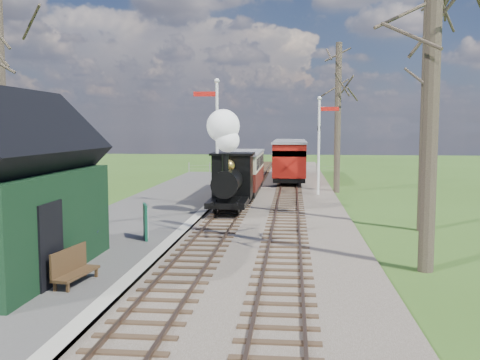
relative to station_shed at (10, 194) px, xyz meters
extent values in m
plane|color=#34561B|center=(4.30, -4.00, -2.27)|extent=(140.00, 140.00, 0.00)
ellipsoid|color=#385B23|center=(-20.70, 56.00, -17.03)|extent=(57.60, 36.00, 16.20)
ellipsoid|color=#385B23|center=(14.30, 61.00, -20.31)|extent=(70.40, 44.00, 19.80)
ellipsoid|color=#385B23|center=(-3.70, 66.00, -18.67)|extent=(64.00, 40.00, 18.00)
cube|color=brown|center=(5.60, 18.00, -2.22)|extent=(8.00, 60.00, 0.10)
cube|color=brown|center=(3.80, 18.00, -2.13)|extent=(0.07, 60.00, 0.12)
cube|color=brown|center=(4.80, 18.00, -2.13)|extent=(0.07, 60.00, 0.12)
cube|color=#38281C|center=(4.30, 18.00, -2.17)|extent=(1.60, 60.00, 0.09)
cube|color=brown|center=(6.40, 18.00, -2.13)|extent=(0.07, 60.00, 0.12)
cube|color=brown|center=(7.40, 18.00, -2.13)|extent=(0.07, 60.00, 0.12)
cube|color=#38281C|center=(6.90, 18.00, -2.17)|extent=(1.60, 60.00, 0.09)
cube|color=#474442|center=(0.80, 10.00, -2.17)|extent=(5.00, 44.00, 0.20)
cube|color=#B2AD9E|center=(3.10, 10.00, -2.16)|extent=(0.40, 44.00, 0.21)
cube|color=black|center=(0.00, 0.00, -0.77)|extent=(3.00, 6.00, 2.60)
cube|color=black|center=(0.00, 0.00, 1.08)|extent=(3.25, 6.30, 3.25)
cube|color=black|center=(1.52, -1.00, -1.07)|extent=(0.06, 1.20, 2.00)
cylinder|color=silver|center=(3.60, 12.00, 0.73)|extent=(0.14, 0.14, 6.00)
sphere|color=silver|center=(3.60, 12.00, 3.83)|extent=(0.24, 0.24, 0.24)
cube|color=#B7140F|center=(3.05, 12.00, 3.23)|extent=(1.10, 0.08, 0.22)
cube|color=black|center=(3.60, 12.00, 2.13)|extent=(0.18, 0.06, 0.30)
cylinder|color=silver|center=(8.60, 18.00, 0.48)|extent=(0.14, 0.14, 5.50)
sphere|color=silver|center=(8.60, 18.00, 3.33)|extent=(0.24, 0.24, 0.24)
cube|color=#B7140F|center=(9.15, 18.00, 2.73)|extent=(1.10, 0.08, 0.22)
cube|color=black|center=(8.60, 18.00, 1.63)|extent=(0.18, 0.06, 0.30)
cylinder|color=#382D23|center=(-3.00, 5.00, 3.23)|extent=(0.41, 0.41, 11.00)
cylinder|color=#382D23|center=(10.80, 2.00, 3.73)|extent=(0.42, 0.42, 12.00)
cylinder|color=#382D23|center=(12.10, 8.00, 2.73)|extent=(0.40, 0.40, 10.00)
cylinder|color=#382D23|center=(9.80, 20.00, 2.23)|extent=(0.39, 0.39, 9.00)
cube|color=slate|center=(4.60, 32.00, -1.52)|extent=(12.60, 0.02, 0.01)
cube|color=slate|center=(4.60, 32.00, -1.82)|extent=(12.60, 0.02, 0.02)
cylinder|color=slate|center=(4.60, 32.00, -1.77)|extent=(0.08, 0.08, 1.00)
cube|color=black|center=(4.30, 11.11, -1.62)|extent=(1.70, 4.01, 0.25)
cylinder|color=black|center=(4.30, 10.51, -0.71)|extent=(1.10, 2.61, 1.10)
cube|color=black|center=(4.30, 12.31, -0.61)|extent=(1.81, 1.60, 2.01)
cylinder|color=black|center=(4.30, 9.51, 0.19)|extent=(0.28, 0.28, 0.80)
sphere|color=gold|center=(4.30, 10.81, -0.01)|extent=(0.52, 0.52, 0.52)
sphere|color=white|center=(4.40, 9.51, 1.14)|extent=(1.00, 1.00, 1.00)
sphere|color=white|center=(4.20, 9.61, 1.74)|extent=(1.40, 1.40, 1.40)
cylinder|color=black|center=(3.80, 9.91, -1.75)|extent=(0.10, 0.64, 0.64)
cylinder|color=black|center=(4.80, 9.91, -1.75)|extent=(0.10, 0.64, 0.64)
cube|color=black|center=(4.30, 17.11, -1.72)|extent=(1.91, 7.02, 0.30)
cube|color=#501812|center=(4.30, 17.11, -1.11)|extent=(2.01, 7.02, 0.90)
cube|color=beige|center=(4.30, 17.11, -0.21)|extent=(2.01, 7.02, 0.90)
cube|color=slate|center=(4.30, 17.11, 0.29)|extent=(2.11, 7.22, 0.12)
cube|color=black|center=(6.90, 24.12, -1.68)|extent=(2.08, 5.47, 0.33)
cube|color=maroon|center=(6.90, 24.12, -1.03)|extent=(2.19, 5.47, 0.99)
cube|color=beige|center=(6.90, 24.12, -0.04)|extent=(2.19, 5.47, 0.99)
cube|color=slate|center=(6.90, 24.12, 0.51)|extent=(2.30, 5.69, 0.13)
cube|color=black|center=(6.90, 29.62, -1.68)|extent=(2.08, 5.47, 0.33)
cube|color=maroon|center=(6.90, 29.62, -1.03)|extent=(2.19, 5.47, 0.99)
cube|color=beige|center=(6.90, 29.62, -0.04)|extent=(2.19, 5.47, 0.99)
cube|color=slate|center=(6.90, 29.62, 0.51)|extent=(2.30, 5.69, 0.13)
cube|color=#0D3F2A|center=(2.23, 4.47, -1.47)|extent=(0.36, 0.79, 1.19)
cube|color=silver|center=(2.28, 4.49, -1.47)|extent=(0.27, 0.67, 0.97)
cube|color=#402B17|center=(2.00, -0.74, -1.82)|extent=(0.65, 1.56, 0.06)
cube|color=#402B17|center=(1.81, -0.71, -1.53)|extent=(0.28, 1.50, 0.65)
cube|color=#402B17|center=(2.16, -1.38, -1.96)|extent=(0.06, 0.06, 0.22)
cube|color=#402B17|center=(1.84, -0.09, -1.96)|extent=(0.06, 0.06, 0.22)
imported|color=#1A1E30|center=(1.36, 2.03, -1.43)|extent=(0.41, 0.52, 1.27)
camera|label=1|loc=(7.15, -12.81, 1.66)|focal=40.00mm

